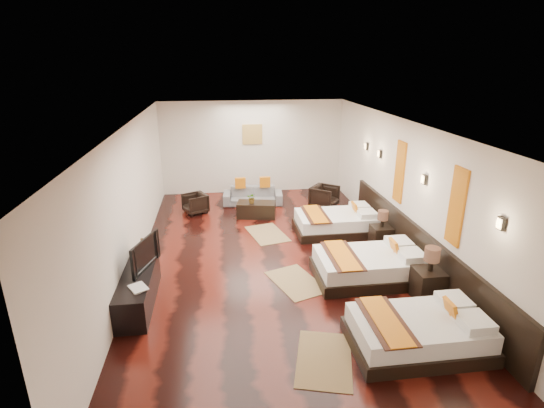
{
  "coord_description": "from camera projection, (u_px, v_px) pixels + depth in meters",
  "views": [
    {
      "loc": [
        -1.08,
        -7.79,
        3.97
      ],
      "look_at": [
        0.01,
        0.32,
        1.1
      ],
      "focal_mm": 27.52,
      "sensor_mm": 36.0,
      "label": 1
    }
  ],
  "objects": [
    {
      "name": "sconce_near",
      "position": [
        501.0,
        223.0,
        5.65
      ],
      "size": [
        0.07,
        0.12,
        0.18
      ],
      "color": "black",
      "rests_on": "right_wall"
    },
    {
      "name": "left_wall",
      "position": [
        131.0,
        201.0,
        7.92
      ],
      "size": [
        0.01,
        9.5,
        2.8
      ],
      "primitive_type": "cube",
      "color": "silver",
      "rests_on": "floor"
    },
    {
      "name": "sconce_far",
      "position": [
        380.0,
        154.0,
        9.77
      ],
      "size": [
        0.07,
        0.12,
        0.18
      ],
      "color": "black",
      "rests_on": "right_wall"
    },
    {
      "name": "floor",
      "position": [
        274.0,
        259.0,
        8.73
      ],
      "size": [
        5.5,
        9.5,
        0.01
      ],
      "primitive_type": "cube",
      "color": "black",
      "rests_on": "ground"
    },
    {
      "name": "bed_near",
      "position": [
        419.0,
        332.0,
        5.98
      ],
      "size": [
        1.93,
        1.21,
        0.74
      ],
      "color": "black",
      "rests_on": "floor"
    },
    {
      "name": "jute_mat_far",
      "position": [
        267.0,
        234.0,
        9.95
      ],
      "size": [
        1.01,
        1.34,
        0.01
      ],
      "primitive_type": "cube",
      "rotation": [
        0.0,
        0.0,
        0.24
      ],
      "color": "olive",
      "rests_on": "floor"
    },
    {
      "name": "sofa",
      "position": [
        253.0,
        196.0,
        11.94
      ],
      "size": [
        1.72,
        0.8,
        0.49
      ],
      "primitive_type": "imported",
      "rotation": [
        0.0,
        0.0,
        -0.09
      ],
      "color": "slate",
      "rests_on": "floor"
    },
    {
      "name": "gold_artwork",
      "position": [
        252.0,
        134.0,
        12.56
      ],
      "size": [
        0.6,
        0.04,
        0.6
      ],
      "primitive_type": "cube",
      "color": "#AD873F",
      "rests_on": "back_wall"
    },
    {
      "name": "headboard_panel",
      "position": [
        416.0,
        248.0,
        8.17
      ],
      "size": [
        0.08,
        6.6,
        0.9
      ],
      "primitive_type": "cube",
      "color": "black",
      "rests_on": "floor"
    },
    {
      "name": "bed_mid",
      "position": [
        370.0,
        266.0,
        7.88
      ],
      "size": [
        2.02,
        1.27,
        0.77
      ],
      "color": "black",
      "rests_on": "floor"
    },
    {
      "name": "jute_mat_mid",
      "position": [
        296.0,
        282.0,
        7.81
      ],
      "size": [
        1.11,
        1.38,
        0.01
      ],
      "primitive_type": "cube",
      "rotation": [
        0.0,
        0.0,
        0.35
      ],
      "color": "olive",
      "rests_on": "floor"
    },
    {
      "name": "bed_far",
      "position": [
        337.0,
        222.0,
        9.98
      ],
      "size": [
        1.92,
        1.21,
        0.73
      ],
      "color": "black",
      "rests_on": "floor"
    },
    {
      "name": "tv",
      "position": [
        141.0,
        253.0,
        7.12
      ],
      "size": [
        0.42,
        0.93,
        0.54
      ],
      "primitive_type": "imported",
      "rotation": [
        0.0,
        0.0,
        1.24
      ],
      "color": "black",
      "rests_on": "tv_console"
    },
    {
      "name": "nightstand_a",
      "position": [
        428.0,
        281.0,
        7.18
      ],
      "size": [
        0.49,
        0.49,
        0.97
      ],
      "color": "black",
      "rests_on": "floor"
    },
    {
      "name": "table_plant",
      "position": [
        252.0,
        198.0,
        10.81
      ],
      "size": [
        0.31,
        0.29,
        0.28
      ],
      "primitive_type": "imported",
      "rotation": [
        0.0,
        0.0,
        -0.36
      ],
      "color": "#22571D",
      "rests_on": "coffee_table"
    },
    {
      "name": "orange_panel_a",
      "position": [
        457.0,
        207.0,
        6.73
      ],
      "size": [
        0.04,
        0.4,
        1.3
      ],
      "primitive_type": "cube",
      "color": "#D86014",
      "rests_on": "right_wall"
    },
    {
      "name": "back_wall",
      "position": [
        252.0,
        147.0,
        12.71
      ],
      "size": [
        5.5,
        0.01,
        2.8
      ],
      "primitive_type": "cube",
      "color": "silver",
      "rests_on": "floor"
    },
    {
      "name": "armchair_right",
      "position": [
        324.0,
        197.0,
        11.63
      ],
      "size": [
        0.95,
        0.94,
        0.62
      ],
      "primitive_type": "imported",
      "rotation": [
        0.0,
        0.0,
        0.89
      ],
      "color": "black",
      "rests_on": "floor"
    },
    {
      "name": "sconce_lounge",
      "position": [
        366.0,
        146.0,
        10.61
      ],
      "size": [
        0.07,
        0.12,
        0.18
      ],
      "color": "black",
      "rests_on": "right_wall"
    },
    {
      "name": "right_wall",
      "position": [
        405.0,
        190.0,
        8.61
      ],
      "size": [
        0.01,
        9.5,
        2.8
      ],
      "primitive_type": "cube",
      "color": "silver",
      "rests_on": "floor"
    },
    {
      "name": "ceiling",
      "position": [
        274.0,
        124.0,
        7.8
      ],
      "size": [
        5.5,
        9.5,
        0.01
      ],
      "primitive_type": "cube",
      "color": "white",
      "rests_on": "floor"
    },
    {
      "name": "jute_mat_near",
      "position": [
        324.0,
        359.0,
        5.8
      ],
      "size": [
        1.04,
        1.36,
        0.01
      ],
      "primitive_type": "cube",
      "rotation": [
        0.0,
        0.0,
        -0.27
      ],
      "color": "olive",
      "rests_on": "floor"
    },
    {
      "name": "orange_panel_b",
      "position": [
        400.0,
        172.0,
        8.79
      ],
      "size": [
        0.04,
        0.4,
        1.3
      ],
      "primitive_type": "cube",
      "color": "#D86014",
      "rests_on": "right_wall"
    },
    {
      "name": "coffee_table",
      "position": [
        256.0,
        210.0,
        10.97
      ],
      "size": [
        1.08,
        0.69,
        0.4
      ],
      "primitive_type": "cube",
      "rotation": [
        0.0,
        0.0,
        -0.2
      ],
      "color": "black",
      "rests_on": "floor"
    },
    {
      "name": "sconce_mid",
      "position": [
        424.0,
        179.0,
        7.71
      ],
      "size": [
        0.07,
        0.12,
        0.18
      ],
      "color": "black",
      "rests_on": "right_wall"
    },
    {
      "name": "tv_console",
      "position": [
        138.0,
        289.0,
        7.05
      ],
      "size": [
        0.5,
        1.8,
        0.55
      ],
      "primitive_type": "cube",
      "color": "black",
      "rests_on": "floor"
    },
    {
      "name": "armchair_left",
      "position": [
        195.0,
        203.0,
        11.23
      ],
      "size": [
        0.78,
        0.77,
        0.53
      ],
      "primitive_type": "imported",
      "rotation": [
        0.0,
        0.0,
        -1.11
      ],
      "color": "black",
      "rests_on": "floor"
    },
    {
      "name": "figurine",
      "position": [
        143.0,
        247.0,
        7.6
      ],
      "size": [
        0.41,
        0.41,
        0.33
      ],
      "primitive_type": "imported",
      "rotation": [
        0.0,
        0.0,
        -0.38
      ],
      "color": "brown",
      "rests_on": "tv_console"
    },
    {
      "name": "book",
      "position": [
        131.0,
        290.0,
        6.46
      ],
      "size": [
        0.37,
        0.4,
        0.03
      ],
      "primitive_type": "imported",
      "rotation": [
        0.0,
        0.0,
        0.53
      ],
      "color": "black",
      "rests_on": "tv_console"
    },
    {
      "name": "nightstand_b",
      "position": [
        381.0,
        234.0,
        9.21
      ],
      "size": [
        0.43,
        0.43,
        0.85
      ],
      "color": "black",
      "rests_on": "floor"
    }
  ]
}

